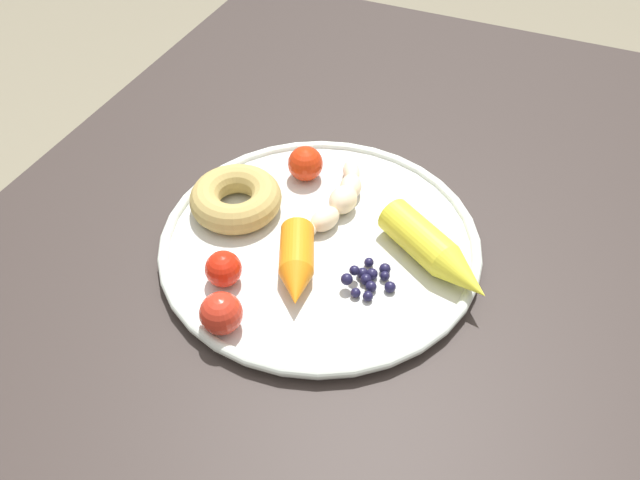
{
  "coord_description": "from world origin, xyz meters",
  "views": [
    {
      "loc": [
        0.49,
        0.15,
        1.24
      ],
      "look_at": [
        0.05,
        -0.04,
        0.75
      ],
      "focal_mm": 35.7,
      "sensor_mm": 36.0,
      "label": 1
    }
  ],
  "objects_px": {
    "dining_table": "(369,280)",
    "tomato_far": "(221,313)",
    "banana": "(336,202)",
    "carrot_yellow": "(436,253)",
    "carrot_orange": "(296,265)",
    "donut": "(236,198)",
    "blueberry_pile": "(369,279)",
    "plate": "(320,242)",
    "tomato_near": "(223,269)",
    "tomato_mid": "(305,164)"
  },
  "relations": [
    {
      "from": "dining_table",
      "to": "blueberry_pile",
      "type": "height_order",
      "value": "blueberry_pile"
    },
    {
      "from": "carrot_yellow",
      "to": "tomato_near",
      "type": "bearing_deg",
      "value": -61.0
    },
    {
      "from": "carrot_yellow",
      "to": "blueberry_pile",
      "type": "relative_size",
      "value": 2.61
    },
    {
      "from": "plate",
      "to": "banana",
      "type": "height_order",
      "value": "banana"
    },
    {
      "from": "plate",
      "to": "blueberry_pile",
      "type": "xyz_separation_m",
      "value": [
        0.04,
        0.07,
        0.01
      ]
    },
    {
      "from": "banana",
      "to": "tomato_mid",
      "type": "relative_size",
      "value": 3.8
    },
    {
      "from": "donut",
      "to": "carrot_orange",
      "type": "bearing_deg",
      "value": 58.33
    },
    {
      "from": "donut",
      "to": "tomato_near",
      "type": "bearing_deg",
      "value": 22.13
    },
    {
      "from": "carrot_orange",
      "to": "tomato_mid",
      "type": "distance_m",
      "value": 0.16
    },
    {
      "from": "donut",
      "to": "blueberry_pile",
      "type": "relative_size",
      "value": 1.92
    },
    {
      "from": "blueberry_pile",
      "to": "tomato_far",
      "type": "height_order",
      "value": "tomato_far"
    },
    {
      "from": "dining_table",
      "to": "plate",
      "type": "xyz_separation_m",
      "value": [
        0.05,
        -0.04,
        0.1
      ]
    },
    {
      "from": "banana",
      "to": "tomato_near",
      "type": "bearing_deg",
      "value": -23.88
    },
    {
      "from": "dining_table",
      "to": "plate",
      "type": "height_order",
      "value": "plate"
    },
    {
      "from": "tomato_mid",
      "to": "carrot_yellow",
      "type": "bearing_deg",
      "value": 66.74
    },
    {
      "from": "banana",
      "to": "tomato_far",
      "type": "relative_size",
      "value": 3.84
    },
    {
      "from": "plate",
      "to": "dining_table",
      "type": "bearing_deg",
      "value": 141.84
    },
    {
      "from": "donut",
      "to": "tomato_near",
      "type": "xyz_separation_m",
      "value": [
        0.1,
        0.04,
        0.0
      ]
    },
    {
      "from": "plate",
      "to": "tomato_near",
      "type": "xyz_separation_m",
      "value": [
        0.09,
        -0.06,
        0.02
      ]
    },
    {
      "from": "plate",
      "to": "carrot_orange",
      "type": "distance_m",
      "value": 0.06
    },
    {
      "from": "dining_table",
      "to": "tomato_far",
      "type": "xyz_separation_m",
      "value": [
        0.2,
        -0.08,
        0.12
      ]
    },
    {
      "from": "plate",
      "to": "banana",
      "type": "relative_size",
      "value": 2.19
    },
    {
      "from": "carrot_orange",
      "to": "dining_table",
      "type": "bearing_deg",
      "value": 158.42
    },
    {
      "from": "dining_table",
      "to": "carrot_orange",
      "type": "xyz_separation_m",
      "value": [
        0.11,
        -0.04,
        0.12
      ]
    },
    {
      "from": "plate",
      "to": "banana",
      "type": "bearing_deg",
      "value": -177.87
    },
    {
      "from": "tomato_far",
      "to": "banana",
      "type": "bearing_deg",
      "value": 169.23
    },
    {
      "from": "donut",
      "to": "blueberry_pile",
      "type": "height_order",
      "value": "donut"
    },
    {
      "from": "banana",
      "to": "tomato_near",
      "type": "height_order",
      "value": "tomato_near"
    },
    {
      "from": "plate",
      "to": "banana",
      "type": "distance_m",
      "value": 0.05
    },
    {
      "from": "banana",
      "to": "blueberry_pile",
      "type": "xyz_separation_m",
      "value": [
        0.09,
        0.07,
        -0.01
      ]
    },
    {
      "from": "banana",
      "to": "carrot_orange",
      "type": "relative_size",
      "value": 1.48
    },
    {
      "from": "plate",
      "to": "tomato_far",
      "type": "bearing_deg",
      "value": -15.17
    },
    {
      "from": "donut",
      "to": "banana",
      "type": "bearing_deg",
      "value": 112.81
    },
    {
      "from": "dining_table",
      "to": "tomato_far",
      "type": "bearing_deg",
      "value": -22.46
    },
    {
      "from": "tomato_mid",
      "to": "carrot_orange",
      "type": "bearing_deg",
      "value": 20.93
    },
    {
      "from": "tomato_mid",
      "to": "banana",
      "type": "bearing_deg",
      "value": 54.82
    },
    {
      "from": "carrot_yellow",
      "to": "donut",
      "type": "relative_size",
      "value": 1.36
    },
    {
      "from": "tomato_near",
      "to": "blueberry_pile",
      "type": "bearing_deg",
      "value": 112.3
    },
    {
      "from": "dining_table",
      "to": "donut",
      "type": "relative_size",
      "value": 10.34
    },
    {
      "from": "carrot_orange",
      "to": "blueberry_pile",
      "type": "height_order",
      "value": "carrot_orange"
    },
    {
      "from": "donut",
      "to": "tomato_far",
      "type": "distance_m",
      "value": 0.16
    },
    {
      "from": "banana",
      "to": "blueberry_pile",
      "type": "distance_m",
      "value": 0.11
    },
    {
      "from": "carrot_yellow",
      "to": "blueberry_pile",
      "type": "bearing_deg",
      "value": -47.54
    },
    {
      "from": "donut",
      "to": "tomato_far",
      "type": "bearing_deg",
      "value": 24.01
    },
    {
      "from": "donut",
      "to": "plate",
      "type": "bearing_deg",
      "value": 86.07
    },
    {
      "from": "plate",
      "to": "tomato_near",
      "type": "distance_m",
      "value": 0.11
    },
    {
      "from": "plate",
      "to": "donut",
      "type": "relative_size",
      "value": 3.38
    },
    {
      "from": "banana",
      "to": "carrot_yellow",
      "type": "distance_m",
      "value": 0.13
    },
    {
      "from": "tomato_mid",
      "to": "blueberry_pile",
      "type": "bearing_deg",
      "value": 45.01
    },
    {
      "from": "banana",
      "to": "tomato_near",
      "type": "relative_size",
      "value": 4.25
    }
  ]
}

